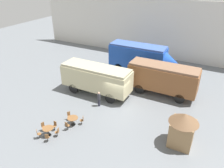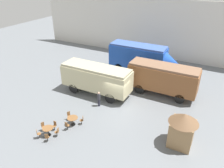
{
  "view_description": "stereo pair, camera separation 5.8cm",
  "coord_description": "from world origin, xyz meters",
  "px_view_note": "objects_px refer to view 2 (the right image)",
  "views": [
    {
      "loc": [
        8.56,
        -17.69,
        12.71
      ],
      "look_at": [
        -1.2,
        1.0,
        1.6
      ],
      "focal_mm": 35.0,
      "sensor_mm": 36.0,
      "label": 1
    },
    {
      "loc": [
        8.61,
        -17.67,
        12.71
      ],
      "look_at": [
        -1.2,
        1.0,
        1.6
      ],
      "focal_mm": 35.0,
      "sensor_mm": 36.0,
      "label": 2
    }
  ],
  "objects_px": {
    "passenger_coach_wooden": "(163,77)",
    "cafe_table_mid": "(73,119)",
    "passenger_coach_vintage": "(96,77)",
    "ticket_kiosk": "(182,128)",
    "visitor_person": "(99,98)",
    "streamlined_locomotive": "(142,57)",
    "cafe_chair_0": "(43,126)",
    "cafe_table_near": "(48,129)"
  },
  "relations": [
    {
      "from": "passenger_coach_wooden",
      "to": "cafe_table_mid",
      "type": "xyz_separation_m",
      "value": [
        -5.56,
        -9.34,
        -1.46
      ]
    },
    {
      "from": "passenger_coach_vintage",
      "to": "ticket_kiosk",
      "type": "bearing_deg",
      "value": -21.05
    },
    {
      "from": "passenger_coach_vintage",
      "to": "visitor_person",
      "type": "height_order",
      "value": "passenger_coach_vintage"
    },
    {
      "from": "passenger_coach_vintage",
      "to": "cafe_table_mid",
      "type": "distance_m",
      "value": 6.23
    },
    {
      "from": "streamlined_locomotive",
      "to": "ticket_kiosk",
      "type": "xyz_separation_m",
      "value": [
        7.77,
        -11.6,
        -0.64
      ]
    },
    {
      "from": "cafe_chair_0",
      "to": "ticket_kiosk",
      "type": "height_order",
      "value": "ticket_kiosk"
    },
    {
      "from": "visitor_person",
      "to": "passenger_coach_vintage",
      "type": "bearing_deg",
      "value": 126.21
    },
    {
      "from": "ticket_kiosk",
      "to": "visitor_person",
      "type": "bearing_deg",
      "value": 168.44
    },
    {
      "from": "passenger_coach_vintage",
      "to": "visitor_person",
      "type": "xyz_separation_m",
      "value": [
        1.61,
        -2.19,
        -1.11
      ]
    },
    {
      "from": "visitor_person",
      "to": "ticket_kiosk",
      "type": "xyz_separation_m",
      "value": [
        8.74,
        -1.79,
        0.77
      ]
    },
    {
      "from": "passenger_coach_vintage",
      "to": "visitor_person",
      "type": "distance_m",
      "value": 2.94
    },
    {
      "from": "passenger_coach_wooden",
      "to": "passenger_coach_vintage",
      "type": "height_order",
      "value": "passenger_coach_wooden"
    },
    {
      "from": "passenger_coach_vintage",
      "to": "cafe_chair_0",
      "type": "height_order",
      "value": "passenger_coach_vintage"
    },
    {
      "from": "passenger_coach_wooden",
      "to": "visitor_person",
      "type": "bearing_deg",
      "value": -132.09
    },
    {
      "from": "cafe_table_near",
      "to": "cafe_chair_0",
      "type": "relative_size",
      "value": 1.06
    },
    {
      "from": "cafe_chair_0",
      "to": "visitor_person",
      "type": "xyz_separation_m",
      "value": [
        2.3,
        5.7,
        0.39
      ]
    },
    {
      "from": "passenger_coach_wooden",
      "to": "passenger_coach_vintage",
      "type": "xyz_separation_m",
      "value": [
        -6.62,
        -3.36,
        -0.06
      ]
    },
    {
      "from": "cafe_table_mid",
      "to": "passenger_coach_vintage",
      "type": "bearing_deg",
      "value": 100.14
    },
    {
      "from": "visitor_person",
      "to": "cafe_chair_0",
      "type": "bearing_deg",
      "value": -112.0
    },
    {
      "from": "visitor_person",
      "to": "cafe_table_near",
      "type": "bearing_deg",
      "value": -104.24
    },
    {
      "from": "passenger_coach_wooden",
      "to": "cafe_table_mid",
      "type": "bearing_deg",
      "value": -120.74
    },
    {
      "from": "cafe_table_near",
      "to": "cafe_table_mid",
      "type": "relative_size",
      "value": 0.94
    },
    {
      "from": "passenger_coach_wooden",
      "to": "cafe_chair_0",
      "type": "bearing_deg",
      "value": -123.04
    },
    {
      "from": "cafe_table_mid",
      "to": "ticket_kiosk",
      "type": "relative_size",
      "value": 0.33
    },
    {
      "from": "cafe_table_near",
      "to": "visitor_person",
      "type": "height_order",
      "value": "visitor_person"
    },
    {
      "from": "passenger_coach_wooden",
      "to": "passenger_coach_vintage",
      "type": "bearing_deg",
      "value": -153.1
    },
    {
      "from": "cafe_table_near",
      "to": "passenger_coach_vintage",
      "type": "bearing_deg",
      "value": 90.66
    },
    {
      "from": "cafe_table_near",
      "to": "visitor_person",
      "type": "relative_size",
      "value": 0.55
    },
    {
      "from": "streamlined_locomotive",
      "to": "cafe_table_mid",
      "type": "relative_size",
      "value": 9.43
    },
    {
      "from": "cafe_table_mid",
      "to": "visitor_person",
      "type": "distance_m",
      "value": 3.83
    },
    {
      "from": "passenger_coach_wooden",
      "to": "visitor_person",
      "type": "relative_size",
      "value": 4.57
    },
    {
      "from": "passenger_coach_wooden",
      "to": "passenger_coach_vintage",
      "type": "relative_size",
      "value": 0.96
    },
    {
      "from": "passenger_coach_vintage",
      "to": "cafe_table_near",
      "type": "bearing_deg",
      "value": -89.34
    },
    {
      "from": "passenger_coach_wooden",
      "to": "cafe_chair_0",
      "type": "xyz_separation_m",
      "value": [
        -7.32,
        -11.26,
        -1.57
      ]
    },
    {
      "from": "cafe_table_near",
      "to": "cafe_chair_0",
      "type": "distance_m",
      "value": 0.84
    },
    {
      "from": "streamlined_locomotive",
      "to": "cafe_table_near",
      "type": "height_order",
      "value": "streamlined_locomotive"
    },
    {
      "from": "cafe_chair_0",
      "to": "cafe_table_mid",
      "type": "bearing_deg",
      "value": 65.34
    },
    {
      "from": "cafe_table_mid",
      "to": "streamlined_locomotive",
      "type": "bearing_deg",
      "value": 83.69
    },
    {
      "from": "passenger_coach_vintage",
      "to": "passenger_coach_wooden",
      "type": "bearing_deg",
      "value": 26.9
    },
    {
      "from": "streamlined_locomotive",
      "to": "ticket_kiosk",
      "type": "distance_m",
      "value": 13.98
    },
    {
      "from": "passenger_coach_vintage",
      "to": "cafe_table_mid",
      "type": "height_order",
      "value": "passenger_coach_vintage"
    },
    {
      "from": "passenger_coach_wooden",
      "to": "streamlined_locomotive",
      "type": "bearing_deg",
      "value": 133.54
    }
  ]
}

